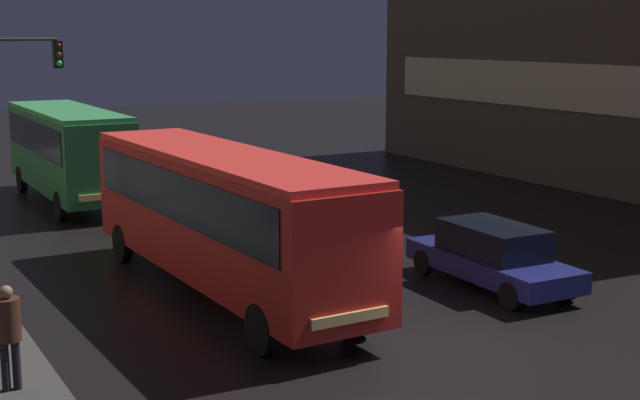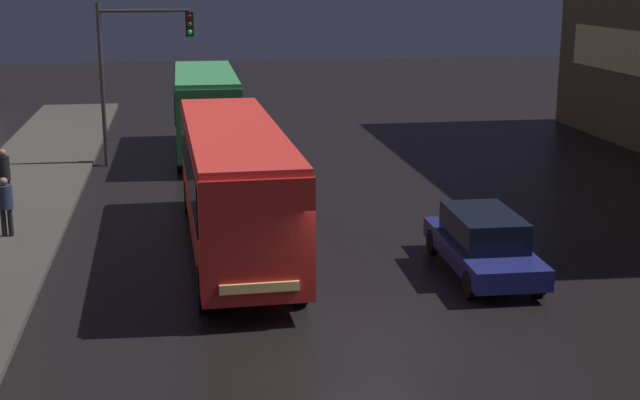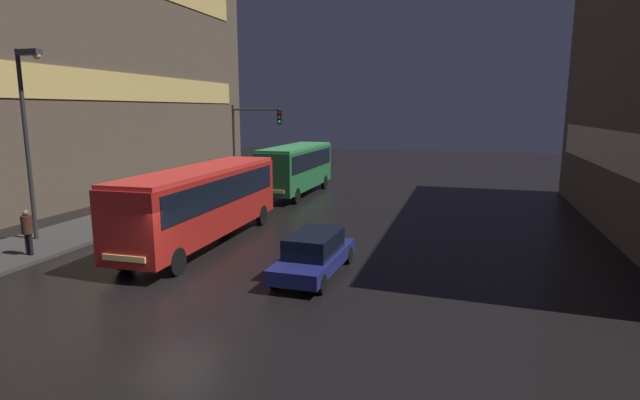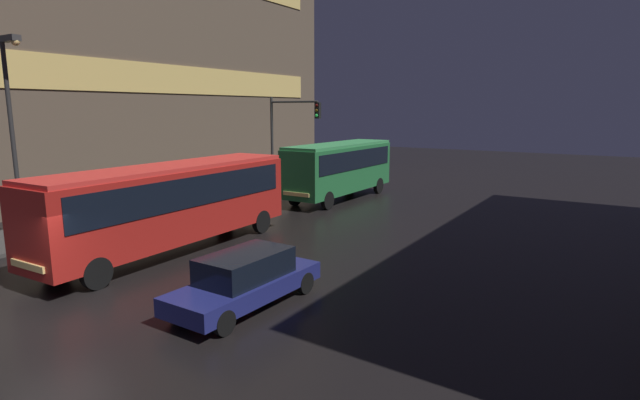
# 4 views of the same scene
# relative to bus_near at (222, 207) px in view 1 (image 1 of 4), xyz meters

# --- Properties ---
(ground_plane) EXTENTS (120.00, 120.00, 0.00)m
(ground_plane) POSITION_rel_bus_near_xyz_m (2.32, -6.11, -2.06)
(ground_plane) COLOR black
(bus_near) EXTENTS (2.62, 11.08, 3.34)m
(bus_near) POSITION_rel_bus_near_xyz_m (0.00, 0.00, 0.00)
(bus_near) COLOR #AD1E19
(bus_near) RESTS_ON ground
(bus_far) EXTENTS (2.45, 9.19, 3.37)m
(bus_far) POSITION_rel_bus_near_xyz_m (-0.28, 13.21, 0.01)
(bus_far) COLOR #236B38
(bus_far) RESTS_ON ground
(car_taxi) EXTENTS (1.92, 4.82, 1.52)m
(car_taxi) POSITION_rel_bus_near_xyz_m (5.84, -2.64, -1.28)
(car_taxi) COLOR navy
(car_taxi) RESTS_ON ground
(pedestrian_mid) EXTENTS (0.44, 0.44, 1.80)m
(pedestrian_mid) POSITION_rel_bus_near_xyz_m (-5.50, -3.93, -0.81)
(pedestrian_mid) COLOR black
(pedestrian_mid) RESTS_ON sidewalk_left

